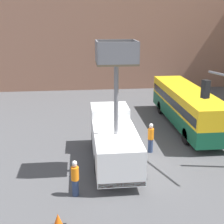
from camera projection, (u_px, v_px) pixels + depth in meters
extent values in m
plane|color=#4C4C4F|center=(120.00, 165.00, 18.35)|extent=(120.00, 120.00, 0.00)
cube|color=#936651|center=(95.00, 14.00, 39.12)|extent=(44.00, 10.00, 17.10)
cube|color=white|center=(110.00, 123.00, 20.33)|extent=(2.37, 2.12, 2.37)
cube|color=white|center=(116.00, 149.00, 17.06)|extent=(2.37, 4.94, 1.83)
cube|color=red|center=(122.00, 185.00, 14.99)|extent=(2.32, 0.10, 0.24)
cylinder|color=black|center=(94.00, 140.00, 20.56)|extent=(0.30, 1.08, 1.08)
cylinder|color=black|center=(125.00, 139.00, 20.77)|extent=(0.30, 1.08, 1.08)
cylinder|color=black|center=(97.00, 165.00, 17.21)|extent=(0.30, 1.08, 1.08)
cylinder|color=black|center=(134.00, 163.00, 17.42)|extent=(0.30, 1.08, 1.08)
cylinder|color=slate|center=(116.00, 100.00, 16.23)|extent=(0.24, 0.24, 3.78)
cube|color=brown|center=(116.00, 63.00, 15.66)|extent=(2.03, 1.78, 0.10)
cube|color=slate|center=(97.00, 52.00, 15.39)|extent=(0.08, 1.78, 1.05)
cube|color=slate|center=(136.00, 51.00, 15.58)|extent=(0.08, 1.78, 1.05)
cube|color=slate|center=(114.00, 50.00, 16.29)|extent=(2.03, 0.08, 1.05)
cube|color=slate|center=(119.00, 53.00, 14.68)|extent=(2.03, 0.08, 1.05)
cube|color=#145638|center=(186.00, 114.00, 24.48)|extent=(2.51, 11.28, 1.13)
cube|color=yellow|center=(187.00, 98.00, 24.11)|extent=(2.51, 11.28, 1.38)
cube|color=black|center=(187.00, 101.00, 24.17)|extent=(2.53, 10.83, 0.61)
cylinder|color=black|center=(160.00, 107.00, 27.83)|extent=(0.30, 1.11, 1.11)
cylinder|color=black|center=(184.00, 107.00, 28.05)|extent=(0.30, 1.11, 1.11)
cylinder|color=black|center=(186.00, 136.00, 21.19)|extent=(0.30, 1.11, 1.11)
cylinder|color=black|center=(218.00, 135.00, 21.41)|extent=(0.30, 1.11, 1.11)
cube|color=black|center=(206.00, 89.00, 15.13)|extent=(0.41, 0.41, 0.90)
sphere|color=red|center=(206.00, 84.00, 15.05)|extent=(0.20, 0.20, 0.20)
cylinder|color=navy|center=(75.00, 187.00, 15.14)|extent=(0.32, 0.32, 0.85)
cylinder|color=orange|center=(75.00, 174.00, 14.91)|extent=(0.38, 0.38, 0.67)
sphere|color=tan|center=(75.00, 165.00, 14.78)|extent=(0.23, 0.23, 0.23)
sphere|color=white|center=(74.00, 163.00, 14.75)|extent=(0.24, 0.24, 0.24)
cylinder|color=navy|center=(150.00, 146.00, 19.96)|extent=(0.32, 0.32, 0.89)
cylinder|color=orange|center=(151.00, 134.00, 19.72)|extent=(0.38, 0.38, 0.70)
sphere|color=tan|center=(151.00, 127.00, 19.58)|extent=(0.24, 0.24, 0.24)
sphere|color=white|center=(151.00, 125.00, 19.55)|extent=(0.25, 0.25, 0.25)
cone|color=#F25B0F|center=(58.00, 221.00, 12.75)|extent=(0.50, 0.50, 0.72)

